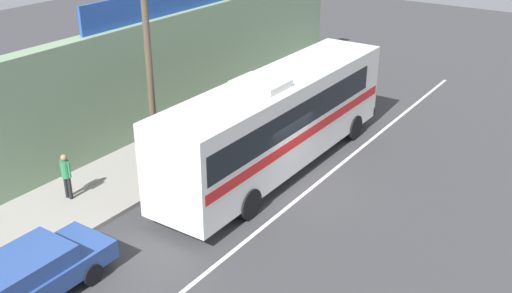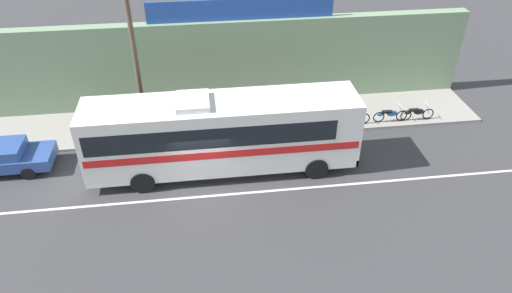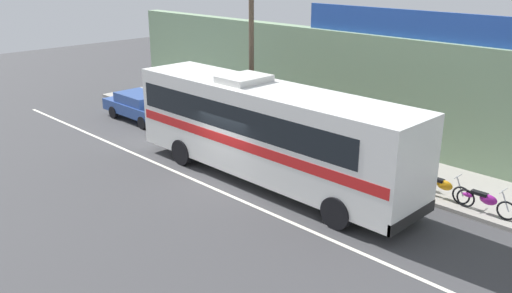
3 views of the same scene
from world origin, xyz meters
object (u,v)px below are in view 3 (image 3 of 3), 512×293
Objects in this scene: parked_car at (141,106)px; motorcycle_black at (485,201)px; intercity_bus at (266,127)px; motorcycle_green at (442,186)px; utility_pole at (251,41)px; pedestrian_far_right at (241,102)px.

motorcycle_black is (17.00, 1.56, -0.17)m from parked_car.
intercity_bus reaches higher than motorcycle_green.
utility_pole is at bearing -179.10° from motorcycle_green.
pedestrian_far_right reaches higher than motorcycle_black.
intercity_bus is 5.09m from utility_pole.
utility_pole reaches higher than motorcycle_green.
intercity_bus is at bearing -152.16° from motorcycle_green.
motorcycle_black is at bearing 5.23° from parked_car.
intercity_bus is 1.42× the size of utility_pole.
intercity_bus reaches higher than pedestrian_far_right.
intercity_bus is 10.19m from parked_car.
utility_pole is at bearing -179.78° from motorcycle_black.
parked_car is 7.64m from utility_pole.
parked_car is (-10.03, 1.22, -1.33)m from intercity_bus.
utility_pole reaches higher than parked_car.
parked_car is 17.07m from motorcycle_black.
motorcycle_green is (9.00, 0.14, -3.92)m from utility_pole.
intercity_bus is 7.66m from motorcycle_black.
intercity_bus is 7.39× the size of pedestrian_far_right.
intercity_bus is at bearing -37.72° from utility_pole.
motorcycle_green is (5.46, 2.88, -1.50)m from intercity_bus.
motorcycle_green is at bearing 27.84° from intercity_bus.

